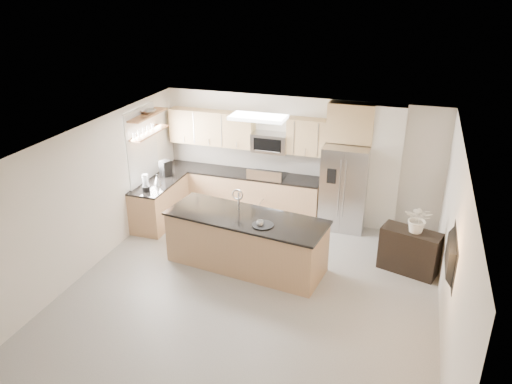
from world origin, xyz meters
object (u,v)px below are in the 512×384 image
(flower_vase, at_px, (420,212))
(range, at_px, (268,195))
(television, at_px, (447,255))
(cup, at_px, (260,223))
(credenza, at_px, (409,251))
(platter, at_px, (263,225))
(refrigerator, at_px, (344,187))
(coffee_maker, at_px, (165,169))
(island, at_px, (246,241))
(blender, at_px, (146,184))
(microwave, at_px, (270,143))
(bowl, at_px, (148,111))
(kettle, at_px, (157,180))

(flower_vase, bearing_deg, range, 155.02)
(flower_vase, bearing_deg, television, -77.25)
(flower_vase, bearing_deg, cup, -159.47)
(credenza, bearing_deg, cup, -142.06)
(platter, xyz_separation_m, television, (2.88, -0.72, 0.35))
(flower_vase, height_order, television, television)
(refrigerator, height_order, coffee_maker, refrigerator)
(cup, distance_m, coffee_maker, 3.20)
(island, relative_size, flower_vase, 3.91)
(credenza, xyz_separation_m, blender, (-5.13, -0.11, 0.67))
(coffee_maker, height_order, flower_vase, flower_vase)
(platter, height_order, television, television)
(credenza, height_order, television, television)
(television, bearing_deg, platter, 75.90)
(range, bearing_deg, island, -83.47)
(microwave, distance_m, cup, 2.67)
(cup, distance_m, bowl, 3.48)
(refrigerator, xyz_separation_m, kettle, (-3.68, -1.14, 0.13))
(television, bearing_deg, bowl, 69.19)
(credenza, relative_size, platter, 2.69)
(island, distance_m, kettle, 2.53)
(platter, xyz_separation_m, blender, (-2.71, 0.84, 0.08))
(cup, bearing_deg, coffee_maker, 147.08)
(island, relative_size, cup, 24.94)
(credenza, height_order, kettle, kettle)
(bowl, distance_m, television, 6.25)
(bowl, distance_m, flower_vase, 5.54)
(range, xyz_separation_m, refrigerator, (1.66, -0.05, 0.42))
(island, distance_m, television, 3.50)
(credenza, distance_m, kettle, 5.13)
(island, xyz_separation_m, credenza, (2.81, 0.72, -0.09))
(microwave, bearing_deg, kettle, -147.02)
(platter, relative_size, television, 0.35)
(refrigerator, xyz_separation_m, blender, (-3.73, -1.51, 0.18))
(refrigerator, distance_m, bowl, 4.28)
(microwave, distance_m, blender, 2.73)
(island, height_order, kettle, island)
(refrigerator, height_order, bowl, bowl)
(island, xyz_separation_m, flower_vase, (2.89, 0.70, 0.69))
(refrigerator, bearing_deg, television, -58.96)
(platter, relative_size, kettle, 1.70)
(bowl, height_order, television, bowl)
(microwave, xyz_separation_m, flower_vase, (3.13, -1.58, -0.44))
(cup, bearing_deg, refrigerator, 65.67)
(cup, xyz_separation_m, television, (2.92, -0.71, 0.31))
(platter, relative_size, bowl, 0.97)
(cup, bearing_deg, microwave, 103.08)
(cup, height_order, bowl, bowl)
(credenza, bearing_deg, television, -58.37)
(blender, xyz_separation_m, kettle, (0.05, 0.36, -0.06))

